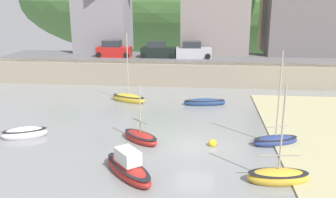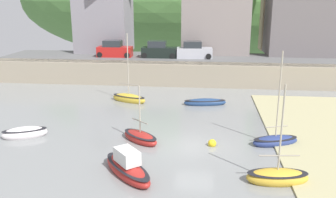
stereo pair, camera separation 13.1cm
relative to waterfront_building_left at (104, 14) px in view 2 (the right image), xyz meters
name	(u,v)px [view 2 (the right image)]	position (x,y,z in m)	size (l,w,h in m)	color
quay_seawall	(201,72)	(12.81, -7.70, -5.85)	(48.00, 9.40, 2.40)	gray
hillside_backdrop	(214,1)	(14.54, 30.00, 1.50)	(80.00, 44.00, 24.87)	#518240
waterfront_building_left	(104,14)	(0.00, 0.00, 0.00)	(6.91, 6.16, 9.47)	gray
waterfront_building_centre	(216,8)	(14.37, 0.00, 0.85)	(8.57, 5.69, 11.14)	gray
waterfront_building_right	(302,9)	(24.72, 0.00, 0.76)	(8.26, 6.28, 11.00)	slate
sailboat_blue_trim	(140,137)	(9.19, -24.68, -6.94)	(3.10, 2.90, 3.94)	#A82621
sailboat_white_hull	(127,168)	(9.38, -29.43, -6.81)	(3.74, 4.09, 1.65)	#A8241F
sailboat_tall_mast	(129,98)	(6.43, -15.44, -6.87)	(3.58, 2.23, 6.40)	gold
sailboat_nearest_shore	(25,133)	(1.27, -24.85, -6.91)	(3.12, 2.15, 0.96)	white
fishing_boat_green	(275,140)	(17.95, -24.33, -6.92)	(3.26, 2.04, 6.23)	navy
sailboat_far_left	(277,177)	(17.17, -29.41, -6.90)	(3.30, 1.63, 5.37)	gold
dinghy_open_wooden	(205,102)	(13.36, -15.72, -6.97)	(3.87, 1.60, 0.74)	navy
parked_car_near_slipway	(114,50)	(2.38, -4.50, -4.00)	(4.12, 1.82, 1.95)	red
parked_car_by_wall	(159,51)	(7.75, -4.50, -4.00)	(4.13, 1.82, 1.95)	black
parked_car_end_of_row	(194,51)	(11.90, -4.50, -4.00)	(4.20, 1.97, 1.95)	#B1B2BD
mooring_buoy	(212,143)	(13.90, -24.98, -7.05)	(0.54, 0.54, 0.54)	yellow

